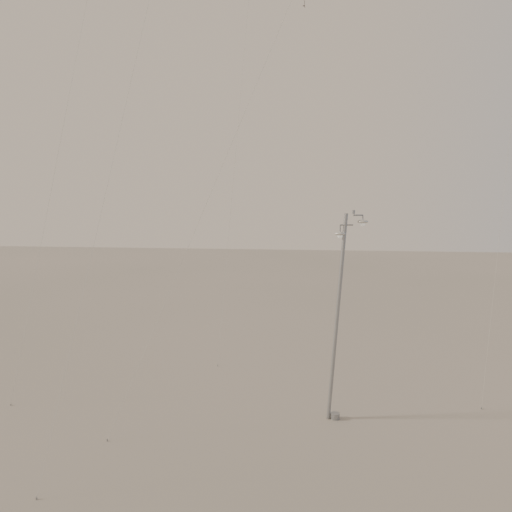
# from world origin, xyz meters

# --- Properties ---
(ground) EXTENTS (160.00, 160.00, 0.00)m
(ground) POSITION_xyz_m (0.00, 0.00, 0.00)
(ground) COLOR gray
(ground) RESTS_ON ground
(street_lamp) EXTENTS (1.79, 0.80, 10.17)m
(street_lamp) POSITION_xyz_m (3.78, 2.28, 5.42)
(street_lamp) COLOR #989CA0
(street_lamp) RESTS_ON ground
(kite_1) EXTENTS (8.32, 9.91, 23.43)m
(kite_1) POSITION_xyz_m (-0.34, 6.01, 17.39)
(kite_1) COLOR #322B29
(kite_1) RESTS_ON ground
(kite_3) EXTENTS (2.75, 8.96, 22.73)m
(kite_3) POSITION_xyz_m (-5.40, 1.12, 17.28)
(kite_3) COLOR maroon
(kite_3) RESTS_ON ground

